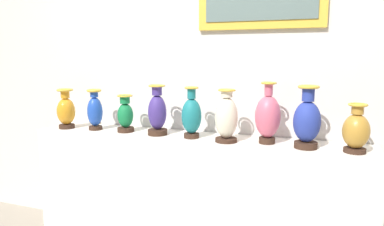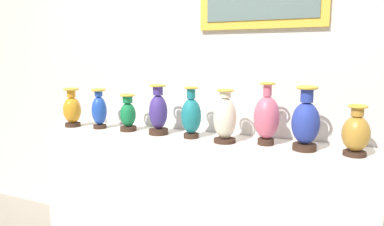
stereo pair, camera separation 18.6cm
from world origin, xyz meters
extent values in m
cube|color=silver|center=(0.00, 0.00, 0.47)|extent=(2.60, 0.41, 0.95)
cube|color=silver|center=(0.00, 0.27, 1.59)|extent=(5.34, 0.10, 3.18)
cylinder|color=#382319|center=(-1.11, -0.06, 0.96)|extent=(0.13, 0.13, 0.03)
ellipsoid|color=orange|center=(-1.11, -0.06, 1.09)|extent=(0.15, 0.15, 0.22)
cylinder|color=orange|center=(-1.11, -0.06, 1.24)|extent=(0.07, 0.07, 0.07)
torus|color=gold|center=(-1.11, -0.06, 1.27)|extent=(0.13, 0.13, 0.02)
cylinder|color=#382319|center=(-0.85, -0.03, 0.96)|extent=(0.11, 0.11, 0.03)
ellipsoid|color=#1E47B2|center=(-0.85, -0.03, 1.10)|extent=(0.13, 0.13, 0.24)
cylinder|color=#1E47B2|center=(-0.85, -0.03, 1.25)|extent=(0.06, 0.06, 0.05)
torus|color=gold|center=(-0.85, -0.03, 1.28)|extent=(0.12, 0.12, 0.02)
cylinder|color=#382319|center=(-0.57, -0.02, 0.97)|extent=(0.13, 0.13, 0.04)
ellipsoid|color=#14723D|center=(-0.57, -0.02, 1.08)|extent=(0.13, 0.13, 0.20)
cylinder|color=#14723D|center=(-0.57, -0.02, 1.21)|extent=(0.08, 0.08, 0.06)
torus|color=gold|center=(-0.57, -0.02, 1.24)|extent=(0.12, 0.12, 0.01)
cylinder|color=#382319|center=(-0.28, -0.03, 0.97)|extent=(0.15, 0.15, 0.04)
ellipsoid|color=#3F2D7F|center=(-0.28, -0.03, 1.12)|extent=(0.14, 0.14, 0.27)
cylinder|color=#3F2D7F|center=(-0.28, -0.03, 1.29)|extent=(0.08, 0.08, 0.07)
torus|color=gold|center=(-0.28, -0.03, 1.33)|extent=(0.13, 0.13, 0.01)
cylinder|color=#382319|center=(0.01, -0.04, 0.97)|extent=(0.11, 0.11, 0.03)
ellipsoid|color=#19727A|center=(0.01, -0.04, 1.11)|extent=(0.15, 0.15, 0.26)
cylinder|color=#19727A|center=(0.01, -0.04, 1.28)|extent=(0.06, 0.06, 0.08)
torus|color=gold|center=(0.01, -0.04, 1.32)|extent=(0.10, 0.10, 0.01)
cylinder|color=#382319|center=(0.28, -0.07, 0.96)|extent=(0.16, 0.16, 0.03)
ellipsoid|color=beige|center=(0.28, -0.07, 1.12)|extent=(0.16, 0.16, 0.29)
cylinder|color=beige|center=(0.28, -0.07, 1.29)|extent=(0.08, 0.08, 0.05)
torus|color=gold|center=(0.28, -0.07, 1.32)|extent=(0.12, 0.12, 0.01)
cylinder|color=#382319|center=(0.56, -0.01, 0.97)|extent=(0.11, 0.11, 0.04)
ellipsoid|color=#CC5972|center=(0.56, -0.01, 1.14)|extent=(0.18, 0.18, 0.30)
cylinder|color=#CC5972|center=(0.56, -0.01, 1.33)|extent=(0.06, 0.06, 0.09)
torus|color=gold|center=(0.56, -0.01, 1.37)|extent=(0.11, 0.11, 0.01)
cylinder|color=#382319|center=(0.83, -0.06, 0.97)|extent=(0.15, 0.15, 0.04)
ellipsoid|color=#263899|center=(0.83, -0.06, 1.13)|extent=(0.18, 0.18, 0.27)
cylinder|color=#263899|center=(0.83, -0.06, 1.31)|extent=(0.08, 0.08, 0.09)
torus|color=gold|center=(0.83, -0.06, 1.36)|extent=(0.14, 0.14, 0.02)
cylinder|color=#382319|center=(1.12, -0.06, 0.96)|extent=(0.14, 0.14, 0.03)
ellipsoid|color=#B27F2D|center=(1.12, -0.06, 1.09)|extent=(0.16, 0.16, 0.22)
cylinder|color=#B27F2D|center=(1.12, -0.06, 1.23)|extent=(0.07, 0.07, 0.06)
torus|color=gold|center=(1.12, -0.06, 1.25)|extent=(0.12, 0.12, 0.02)
camera|label=1|loc=(0.89, -2.45, 1.55)|focal=32.87mm
camera|label=2|loc=(1.06, -2.38, 1.55)|focal=32.87mm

